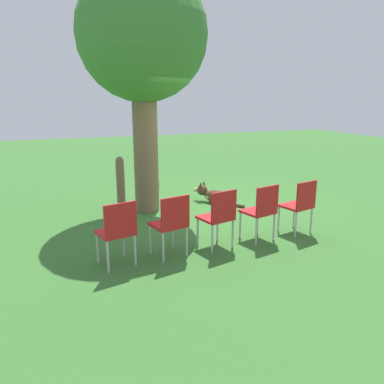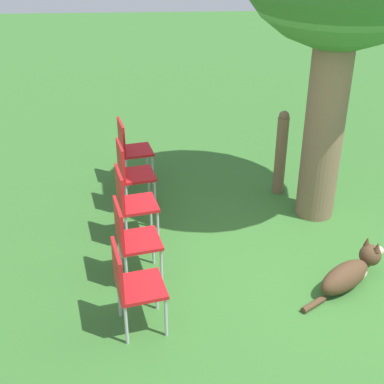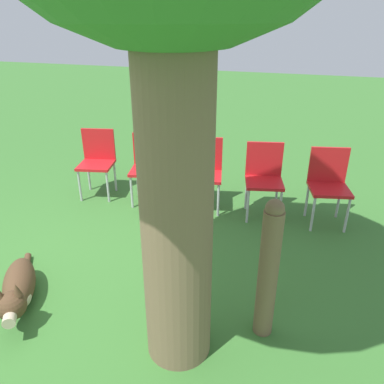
% 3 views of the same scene
% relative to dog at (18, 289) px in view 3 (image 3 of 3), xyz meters
% --- Properties ---
extents(ground_plane, '(30.00, 30.00, 0.00)m').
position_rel_dog_xyz_m(ground_plane, '(-0.23, 0.32, -0.16)').
color(ground_plane, '#38702D').
extents(dog, '(1.02, 0.76, 0.43)m').
position_rel_dog_xyz_m(dog, '(0.00, 0.00, 0.00)').
color(dog, '#513823').
rests_on(dog, ground_plane).
extents(fence_post, '(0.15, 0.15, 1.16)m').
position_rel_dog_xyz_m(fence_post, '(-0.34, 2.04, 0.43)').
color(fence_post, brown).
rests_on(fence_post, ground_plane).
extents(red_chair_0, '(0.51, 0.52, 0.90)m').
position_rel_dog_xyz_m(red_chair_0, '(-2.19, -0.49, 0.36)').
color(red_chair_0, red).
rests_on(red_chair_0, ground_plane).
extents(red_chair_1, '(0.51, 0.52, 0.90)m').
position_rel_dog_xyz_m(red_chair_1, '(-2.23, 0.25, 0.36)').
color(red_chair_1, red).
rests_on(red_chair_1, ground_plane).
extents(red_chair_2, '(0.51, 0.52, 0.90)m').
position_rel_dog_xyz_m(red_chair_2, '(-2.27, 0.99, 0.36)').
color(red_chair_2, red).
rests_on(red_chair_2, ground_plane).
extents(red_chair_3, '(0.51, 0.52, 0.90)m').
position_rel_dog_xyz_m(red_chair_3, '(-2.30, 1.73, 0.36)').
color(red_chair_3, red).
rests_on(red_chair_3, ground_plane).
extents(red_chair_4, '(0.51, 0.52, 0.90)m').
position_rel_dog_xyz_m(red_chair_4, '(-2.34, 2.48, 0.36)').
color(red_chair_4, red).
rests_on(red_chair_4, ground_plane).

